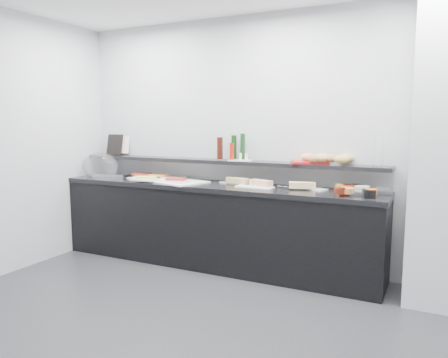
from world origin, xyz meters
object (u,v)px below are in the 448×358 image
at_px(carafe, 378,151).
at_px(bread_tray, 310,162).
at_px(sandwich_plate_mid, 255,187).
at_px(framed_print, 115,145).
at_px(condiment_tray, 241,160).
at_px(cloche_base, 114,175).

bearing_deg(carafe, bread_tray, 176.15).
height_order(sandwich_plate_mid, bread_tray, bread_tray).
height_order(framed_print, bread_tray, framed_print).
height_order(framed_print, condiment_tray, framed_print).
height_order(sandwich_plate_mid, carafe, carafe).
bearing_deg(carafe, framed_print, 178.76).
relative_size(cloche_base, carafe, 1.38).
bearing_deg(framed_print, bread_tray, -0.06).
bearing_deg(cloche_base, carafe, -7.24).
bearing_deg(cloche_base, framed_print, 114.55).
bearing_deg(sandwich_plate_mid, bread_tray, 29.30).
relative_size(bread_tray, carafe, 1.21).
relative_size(cloche_base, sandwich_plate_mid, 1.08).
distance_m(condiment_tray, carafe, 1.41).
relative_size(cloche_base, bread_tray, 1.14).
xyz_separation_m(sandwich_plate_mid, bread_tray, (0.49, 0.25, 0.25)).
relative_size(cloche_base, condiment_tray, 1.67).
bearing_deg(bread_tray, cloche_base, 162.57).
xyz_separation_m(condiment_tray, carafe, (1.40, 0.02, 0.14)).
bearing_deg(bread_tray, framed_print, 157.79).
relative_size(condiment_tray, bread_tray, 0.68).
xyz_separation_m(condiment_tray, bread_tray, (0.74, 0.06, 0.00)).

